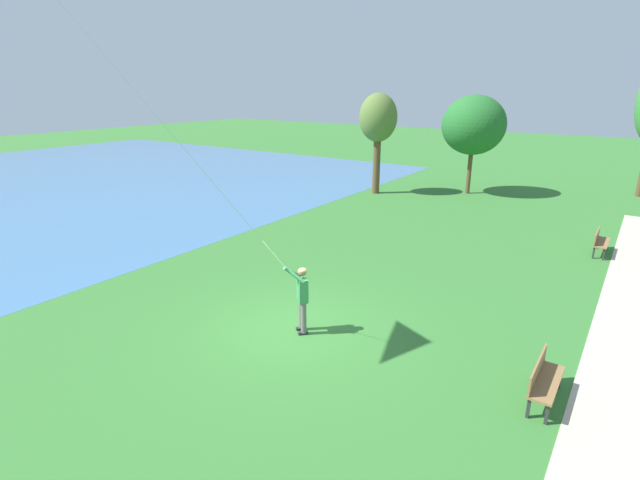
% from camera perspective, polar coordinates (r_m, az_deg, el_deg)
% --- Properties ---
extents(ground_plane, '(120.00, 120.00, 0.00)m').
position_cam_1_polar(ground_plane, '(12.35, -3.29, -10.69)').
color(ground_plane, '#33702D').
extents(lake_water, '(36.00, 44.00, 0.01)m').
position_cam_1_polar(lake_water, '(34.50, -33.43, 5.11)').
color(lake_water, teal).
rests_on(lake_water, ground).
extents(person_kite_flyer, '(0.57, 0.61, 1.83)m').
position_cam_1_polar(person_kite_flyer, '(11.78, -2.25, -6.45)').
color(person_kite_flyer, '#232328').
rests_on(person_kite_flyer, ground).
extents(park_bench_near_walkway, '(0.44, 1.50, 0.88)m').
position_cam_1_polar(park_bench_near_walkway, '(10.55, 25.13, -14.73)').
color(park_bench_near_walkway, olive).
rests_on(park_bench_near_walkway, ground).
extents(park_bench_far_walkway, '(0.44, 1.50, 0.88)m').
position_cam_1_polar(park_bench_far_walkway, '(20.27, 30.49, -0.05)').
color(park_bench_far_walkway, olive).
rests_on(park_bench_far_walkway, ground).
extents(tree_treeline_left, '(3.47, 3.60, 5.49)m').
position_cam_1_polar(tree_treeline_left, '(28.47, 17.92, 12.94)').
color(tree_treeline_left, brown).
rests_on(tree_treeline_left, ground).
extents(tree_lakeside_near, '(2.11, 2.12, 5.58)m').
position_cam_1_polar(tree_lakeside_near, '(27.40, 6.97, 14.10)').
color(tree_lakeside_near, brown).
rests_on(tree_lakeside_near, ground).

